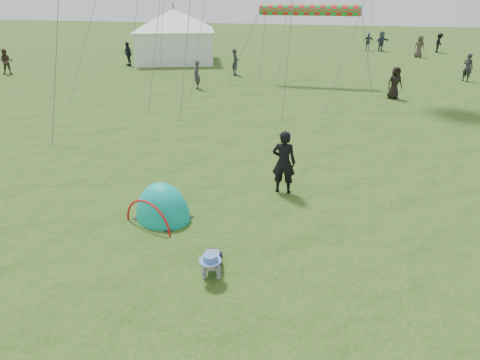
% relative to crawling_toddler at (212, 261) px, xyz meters
% --- Properties ---
extents(ground, '(140.00, 140.00, 0.00)m').
position_rel_crawling_toddler_xyz_m(ground, '(1.06, -0.17, -0.31)').
color(ground, '#224C10').
extents(crawling_toddler, '(0.69, 0.89, 0.62)m').
position_rel_crawling_toddler_xyz_m(crawling_toddler, '(0.00, 0.00, 0.00)').
color(crawling_toddler, black).
rests_on(crawling_toddler, ground).
extents(popup_tent, '(1.80, 1.65, 1.91)m').
position_rel_crawling_toddler_xyz_m(popup_tent, '(-1.86, 1.94, -0.31)').
color(popup_tent, '#059796').
rests_on(popup_tent, ground).
extents(standing_adult, '(0.68, 0.46, 1.82)m').
position_rel_crawling_toddler_xyz_m(standing_adult, '(0.86, 4.16, 0.60)').
color(standing_adult, black).
rests_on(standing_adult, ground).
extents(event_marquee, '(7.82, 7.82, 4.24)m').
position_rel_crawling_toddler_xyz_m(event_marquee, '(-10.94, 26.69, 1.81)').
color(event_marquee, white).
rests_on(event_marquee, ground).
extents(crowd_person_0, '(0.73, 0.72, 1.71)m').
position_rel_crawling_toddler_xyz_m(crowd_person_0, '(9.90, 22.95, 0.55)').
color(crowd_person_0, '#252429').
rests_on(crowd_person_0, ground).
extents(crowd_person_1, '(1.03, 0.99, 1.68)m').
position_rel_crawling_toddler_xyz_m(crowd_person_1, '(-20.03, 18.56, 0.53)').
color(crowd_person_1, '#413327').
rests_on(crowd_person_1, ground).
extents(crowd_person_2, '(1.08, 0.95, 1.74)m').
position_rel_crawling_toddler_xyz_m(crowd_person_2, '(-13.64, 23.75, 0.56)').
color(crowd_person_2, black).
rests_on(crowd_person_2, ground).
extents(crowd_person_3, '(1.08, 1.27, 1.71)m').
position_rel_crawling_toddler_xyz_m(crowd_person_3, '(10.71, 37.13, 0.55)').
color(crowd_person_3, black).
rests_on(crowd_person_3, ground).
extents(crowd_person_4, '(1.04, 0.94, 1.78)m').
position_rel_crawling_toddler_xyz_m(crowd_person_4, '(8.52, 33.54, 0.58)').
color(crowd_person_4, '#3F362D').
rests_on(crowd_person_4, ground).
extents(crowd_person_5, '(1.70, 0.73, 1.78)m').
position_rel_crawling_toddler_xyz_m(crowd_person_5, '(-13.19, 31.69, 0.58)').
color(crowd_person_5, '#1F2F3B').
rests_on(crowd_person_5, ground).
extents(crowd_person_6, '(0.47, 0.66, 1.73)m').
position_rel_crawling_toddler_xyz_m(crowd_person_6, '(-4.79, 21.70, 0.56)').
color(crowd_person_6, '#25262B').
rests_on(crowd_person_6, ground).
extents(crowd_person_8, '(0.96, 0.44, 1.60)m').
position_rel_crawling_toddler_xyz_m(crowd_person_8, '(4.47, 37.16, 0.49)').
color(crowd_person_8, '#263344').
rests_on(crowd_person_8, ground).
extents(crowd_person_10, '(0.95, 0.80, 1.66)m').
position_rel_crawling_toddler_xyz_m(crowd_person_10, '(4.99, 16.95, 0.52)').
color(crowd_person_10, black).
rests_on(crowd_person_10, ground).
extents(crowd_person_11, '(1.54, 1.55, 1.79)m').
position_rel_crawling_toddler_xyz_m(crowd_person_11, '(5.64, 37.03, 0.59)').
color(crowd_person_11, '#323F4B').
rests_on(crowd_person_11, ground).
extents(crowd_person_12, '(0.57, 0.68, 1.60)m').
position_rel_crawling_toddler_xyz_m(crowd_person_12, '(-5.92, 16.95, 0.49)').
color(crowd_person_12, '#323037').
rests_on(crowd_person_12, ground).
extents(rainbow_tube_kite, '(5.92, 0.64, 0.64)m').
position_rel_crawling_toddler_xyz_m(rainbow_tube_kite, '(0.05, 20.35, 3.91)').
color(rainbow_tube_kite, red).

